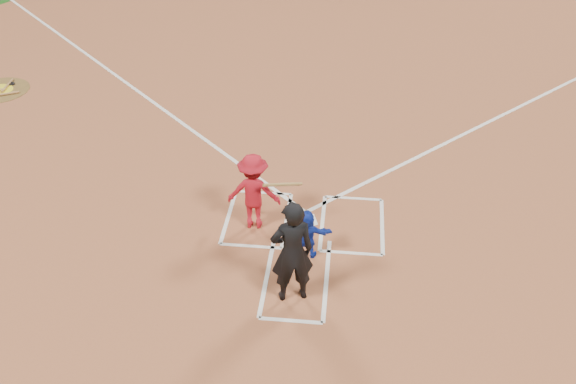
# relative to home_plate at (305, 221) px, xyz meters

# --- Properties ---
(ground) EXTENTS (120.00, 120.00, 0.00)m
(ground) POSITION_rel_home_plate_xyz_m (0.00, 0.00, -0.02)
(ground) COLOR #134812
(ground) RESTS_ON ground
(home_plate_dirt) EXTENTS (28.00, 28.00, 0.01)m
(home_plate_dirt) POSITION_rel_home_plate_xyz_m (0.00, 6.00, -0.01)
(home_plate_dirt) COLOR brown
(home_plate_dirt) RESTS_ON ground
(home_plate) EXTENTS (0.60, 0.60, 0.02)m
(home_plate) POSITION_rel_home_plate_xyz_m (0.00, 0.00, 0.00)
(home_plate) COLOR white
(home_plate) RESTS_ON home_plate_dirt
(on_deck_bat_a) EXTENTS (0.13, 0.84, 0.06)m
(on_deck_bat_a) POSITION_rel_home_plate_xyz_m (-9.00, 5.39, 0.03)
(on_deck_bat_a) COLOR olive
(on_deck_bat_a) RESTS_ON on_deck_circle
(on_deck_bat_c) EXTENTS (0.77, 0.45, 0.06)m
(on_deck_bat_c) POSITION_rel_home_plate_xyz_m (-8.85, 4.84, 0.03)
(on_deck_bat_c) COLOR #9F6B3A
(on_deck_bat_c) RESTS_ON on_deck_circle
(bat_weight_donut) EXTENTS (0.19, 0.19, 0.05)m
(bat_weight_donut) POSITION_rel_home_plate_xyz_m (-8.95, 5.54, 0.03)
(bat_weight_donut) COLOR black
(bat_weight_donut) RESTS_ON on_deck_circle
(catcher) EXTENTS (0.96, 0.33, 1.02)m
(catcher) POSITION_rel_home_plate_xyz_m (0.13, -1.06, 0.50)
(catcher) COLOR #1632B8
(catcher) RESTS_ON home_plate_dirt
(umpire) EXTENTS (0.86, 0.69, 2.04)m
(umpire) POSITION_rel_home_plate_xyz_m (-0.04, -2.20, 1.01)
(umpire) COLOR black
(umpire) RESTS_ON home_plate_dirt
(chalk_markings) EXTENTS (28.35, 17.32, 0.01)m
(chalk_markings) POSITION_rel_home_plate_xyz_m (0.00, 5.29, -0.01)
(chalk_markings) COLOR white
(chalk_markings) RESTS_ON home_plate_dirt
(batter_at_plate) EXTENTS (1.50, 0.72, 1.64)m
(batter_at_plate) POSITION_rel_home_plate_xyz_m (-1.00, -0.23, 0.81)
(batter_at_plate) COLOR #AF1321
(batter_at_plate) RESTS_ON home_plate_dirt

